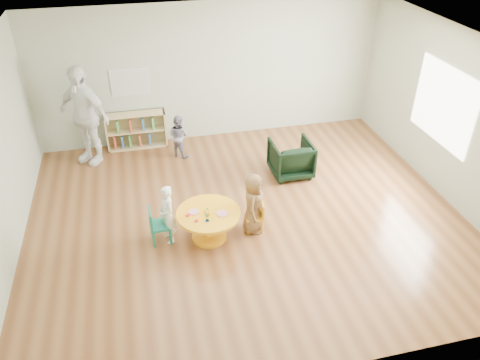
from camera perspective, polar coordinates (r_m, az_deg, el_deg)
The scene contains 11 objects.
room at distance 6.77m, azimuth 0.90°, elevation 8.42°, with size 7.10×7.00×2.80m.
activity_table at distance 7.13m, azimuth -3.84°, elevation -4.94°, with size 0.97×0.97×0.53m.
kid_chair_left at distance 7.18m, azimuth -10.05°, elevation -5.34°, with size 0.33×0.33×0.59m.
kid_chair_right at distance 7.32m, azimuth 2.06°, elevation -4.26°, with size 0.31×0.31×0.52m.
bookshelf at distance 9.84m, azimuth -12.61°, elevation 5.96°, with size 1.20×0.30×0.75m.
alphabet_poster at distance 9.56m, azimuth -13.28°, elevation 11.55°, with size 0.74×0.01×0.54m.
armchair at distance 8.71m, azimuth 6.23°, elevation 2.65°, with size 0.72×0.74×0.68m, color black.
child_left at distance 7.07m, azimuth -8.87°, elevation -4.21°, with size 0.35×0.23×0.96m, color white.
child_right at distance 7.17m, azimuth 1.64°, elevation -2.88°, with size 0.50×0.32×1.01m, color orange.
toddler at distance 9.31m, azimuth -7.50°, elevation 5.35°, with size 0.42×0.33×0.87m, color #1A1940.
adult_caretaker at distance 9.29m, azimuth -18.49°, elevation 7.48°, with size 1.13×0.47×1.93m, color white.
Camera 1 is at (-1.51, -5.97, 4.71)m, focal length 35.00 mm.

